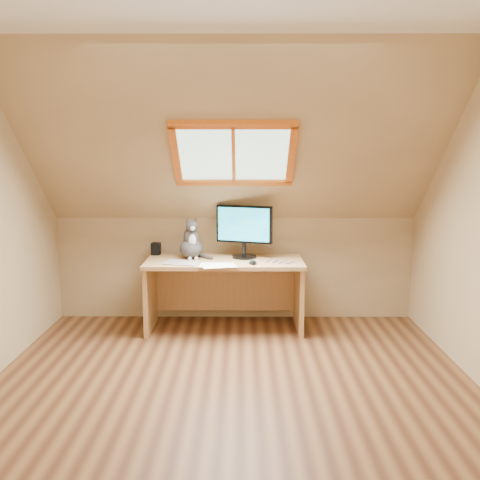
{
  "coord_description": "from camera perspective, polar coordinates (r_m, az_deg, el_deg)",
  "views": [
    {
      "loc": [
        0.07,
        -3.44,
        1.64
      ],
      "look_at": [
        0.05,
        1.0,
        0.91
      ],
      "focal_mm": 40.0,
      "sensor_mm": 36.0,
      "label": 1
    }
  ],
  "objects": [
    {
      "name": "mouse",
      "position": [
        4.72,
        1.36,
        -2.42
      ],
      "size": [
        0.09,
        0.12,
        0.04
      ],
      "primitive_type": "ellipsoid",
      "rotation": [
        0.0,
        0.0,
        -0.23
      ],
      "color": "black",
      "rests_on": "desk"
    },
    {
      "name": "papers",
      "position": [
        4.67,
        -1.79,
        -2.75
      ],
      "size": [
        0.33,
        0.27,
        0.0
      ],
      "color": "white",
      "rests_on": "desk"
    },
    {
      "name": "cat",
      "position": [
        5.0,
        -5.23,
        -0.35
      ],
      "size": [
        0.27,
        0.3,
        0.4
      ],
      "color": "#423D3A",
      "rests_on": "desk"
    },
    {
      "name": "desk_speaker",
      "position": [
        5.22,
        -8.96,
        -0.93
      ],
      "size": [
        0.09,
        0.09,
        0.12
      ],
      "primitive_type": "cube",
      "rotation": [
        0.0,
        0.0,
        -0.12
      ],
      "color": "black",
      "rests_on": "desk"
    },
    {
      "name": "cables",
      "position": [
        4.81,
        3.1,
        -2.37
      ],
      "size": [
        0.51,
        0.26,
        0.01
      ],
      "color": "silver",
      "rests_on": "desk"
    },
    {
      "name": "graphics_tablet",
      "position": [
        4.79,
        -6.19,
        -2.45
      ],
      "size": [
        0.33,
        0.27,
        0.01
      ],
      "primitive_type": "cube",
      "rotation": [
        0.0,
        0.0,
        -0.24
      ],
      "color": "#B2B2B7",
      "rests_on": "desk"
    },
    {
      "name": "desk",
      "position": [
        5.03,
        -1.63,
        -4.33
      ],
      "size": [
        1.44,
        0.63,
        0.66
      ],
      "color": "tan",
      "rests_on": "ground"
    },
    {
      "name": "room_shell",
      "position": [
        3.36,
        -1.0,
        5.82
      ],
      "size": [
        3.52,
        3.52,
        2.41
      ],
      "color": "tan",
      "rests_on": "ground"
    },
    {
      "name": "ground",
      "position": [
        3.81,
        -0.9,
        -16.09
      ],
      "size": [
        3.5,
        3.5,
        0.0
      ],
      "primitive_type": "plane",
      "color": "brown",
      "rests_on": "ground"
    },
    {
      "name": "monitor",
      "position": [
        4.97,
        0.45,
        1.3
      ],
      "size": [
        0.52,
        0.23,
        0.49
      ],
      "color": "black",
      "rests_on": "desk"
    }
  ]
}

